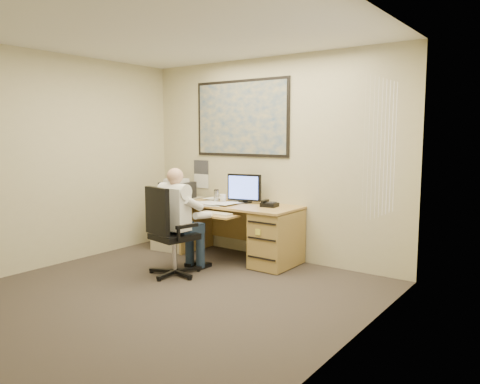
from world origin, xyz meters
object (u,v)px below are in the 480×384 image
Objects in this scene: filing_cabinet at (178,218)px; office_chair at (172,250)px; person at (176,222)px; desk at (262,229)px.

office_chair is at bearing -56.35° from filing_cabinet.
filing_cabinet is 1.41m from office_chair.
filing_cabinet is at bearing 133.51° from person.
person is (-0.01, 0.08, 0.33)m from office_chair.
desk is at bearing 74.80° from office_chair.
person is (-0.56, -1.02, 0.20)m from desk.
office_chair is at bearing -82.10° from person.
filing_cabinet is at bearing -178.47° from desk.
filing_cabinet is at bearing 141.98° from office_chair.
office_chair is at bearing -116.43° from desk.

